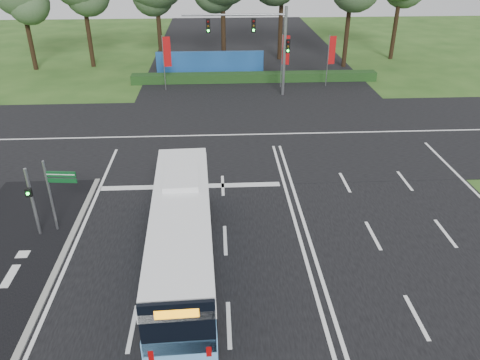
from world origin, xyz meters
The scene contains 13 objects.
ground centered at (0.00, 0.00, 0.00)m, with size 120.00×120.00×0.00m, color #264B19.
road_main centered at (0.00, 0.00, 0.02)m, with size 20.00×120.00×0.04m, color black.
road_cross centered at (0.00, 12.00, 0.03)m, with size 120.00×14.00×0.05m, color black.
kerb_strip centered at (-10.10, -3.00, 0.06)m, with size 0.25×18.00×0.12m, color gray.
city_bus centered at (-5.01, -1.62, 1.56)m, with size 2.66×10.88×3.10m.
pedestrian_signal centered at (-11.57, 0.89, 1.81)m, with size 0.28×0.41×3.31m.
street_sign centered at (-10.58, 1.23, 2.23)m, with size 1.36×0.23×3.49m.
banner_flag_left centered at (-7.56, 22.34, 2.98)m, with size 0.67×0.15×4.57m.
banner_flag_mid centered at (2.34, 22.61, 2.95)m, with size 0.65×0.24×4.53m.
banner_flag_right centered at (6.32, 22.77, 2.87)m, with size 0.64×0.16×4.39m.
traffic_light_gantry centered at (0.21, 20.50, 4.66)m, with size 8.41×0.28×7.00m.
hedge centered at (0.00, 24.50, 0.40)m, with size 22.00×1.20×0.80m, color #153714.
blue_hoarding centered at (-4.00, 27.00, 1.10)m, with size 10.00×0.30×2.20m, color #1A4A8F.
Camera 1 is at (-3.55, -16.88, 12.02)m, focal length 35.00 mm.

